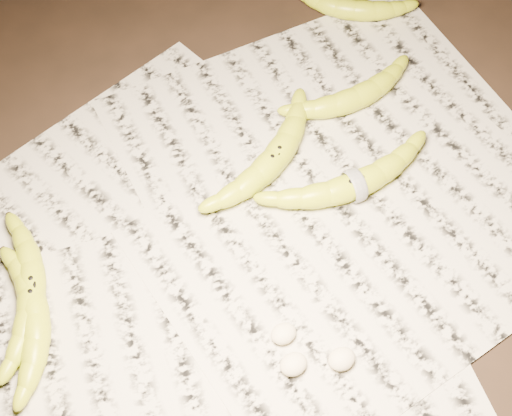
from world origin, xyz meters
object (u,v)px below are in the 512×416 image
banana_left_b (35,318)px  banana_upper_a (355,97)px  banana_left_a (31,289)px  banana_taped (354,184)px  banana_center (274,157)px  banana_upper_b (355,8)px

banana_left_b → banana_upper_a: bearing=-64.3°
banana_left_a → banana_left_b: (-0.01, -0.04, 0.00)m
banana_upper_a → banana_taped: bearing=-122.7°
banana_left_b → banana_center: 0.37m
banana_center → banana_upper_b: 0.32m
banana_left_a → banana_upper_a: banana_upper_a is taller
banana_center → banana_upper_b: (0.26, 0.19, -0.00)m
banana_taped → banana_upper_a: 0.15m
banana_left_a → banana_center: size_ratio=0.93×
banana_center → banana_taped: (0.07, -0.09, -0.00)m
banana_left_b → banana_upper_a: 0.54m
banana_upper_a → banana_upper_b: size_ratio=1.15×
banana_center → banana_taped: 0.12m
banana_left_b → banana_upper_b: size_ratio=1.10×
banana_upper_b → banana_left_b: bearing=-120.7°
banana_taped → banana_upper_b: size_ratio=1.39×
banana_upper_b → banana_upper_a: bearing=-86.4°
banana_left_b → banana_center: bearing=-65.4°
banana_center → banana_upper_b: banana_center is taller
banana_upper_a → banana_left_a: bearing=-171.8°
banana_left_a → banana_center: bearing=-64.3°
banana_left_b → banana_center: banana_center is taller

